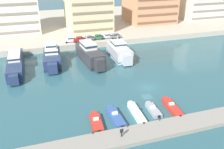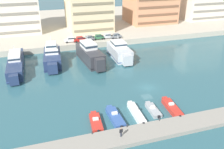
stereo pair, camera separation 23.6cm
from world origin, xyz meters
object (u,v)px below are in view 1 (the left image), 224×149
(car_green_center_left, at_px, (98,37))
(car_grey_center_right, at_px, (115,36))
(motorboat_blue_left, at_px, (115,117))
(motorboat_white_mid_left, at_px, (136,113))
(yacht_navy_left, at_px, (52,57))
(pedestrian_mid_deck, at_px, (122,131))
(car_silver_center, at_px, (107,36))
(yacht_navy_far_left, at_px, (15,64))
(motorboat_red_center, at_px, (172,107))
(car_red_left, at_px, (79,39))
(motorboat_red_far_left, at_px, (96,122))
(car_grey_mid_left, at_px, (88,38))
(yacht_silver_center_left, at_px, (119,51))
(motorboat_grey_center_left, at_px, (153,110))
(car_white_far_left, at_px, (70,40))
(yacht_charcoal_mid_left, at_px, (90,54))

(car_green_center_left, bearing_deg, car_grey_center_right, -6.37)
(motorboat_blue_left, distance_m, motorboat_white_mid_left, 4.46)
(yacht_navy_left, xyz_separation_m, pedestrian_mid_deck, (7.53, -39.32, -0.38))
(yacht_navy_left, xyz_separation_m, car_silver_center, (21.31, 14.03, 0.74))
(yacht_navy_far_left, xyz_separation_m, yacht_navy_left, (10.33, 1.02, 0.48))
(motorboat_red_center, bearing_deg, car_red_left, 102.11)
(yacht_navy_far_left, height_order, motorboat_white_mid_left, yacht_navy_far_left)
(yacht_navy_left, relative_size, car_grey_center_right, 4.04)
(motorboat_red_far_left, bearing_deg, car_grey_mid_left, 78.44)
(yacht_silver_center_left, distance_m, car_red_left, 17.58)
(yacht_navy_far_left, height_order, car_grey_center_right, yacht_navy_far_left)
(motorboat_red_far_left, relative_size, car_grey_mid_left, 1.62)
(motorboat_blue_left, distance_m, car_silver_center, 48.84)
(yacht_navy_left, relative_size, motorboat_red_center, 2.15)
(motorboat_blue_left, bearing_deg, motorboat_grey_center_left, 1.46)
(yacht_silver_center_left, xyz_separation_m, car_white_far_left, (-13.15, 14.86, 0.88))
(car_grey_mid_left, distance_m, pedestrian_mid_deck, 53.28)
(yacht_charcoal_mid_left, relative_size, motorboat_white_mid_left, 2.16)
(car_grey_mid_left, xyz_separation_m, car_grey_center_right, (10.10, -0.34, 0.00))
(motorboat_blue_left, bearing_deg, car_white_far_left, 91.13)
(motorboat_white_mid_left, bearing_deg, motorboat_grey_center_left, 2.29)
(yacht_charcoal_mid_left, height_order, car_silver_center, yacht_charcoal_mid_left)
(motorboat_grey_center_left, height_order, motorboat_red_center, motorboat_red_center)
(yacht_charcoal_mid_left, bearing_deg, yacht_navy_left, 169.25)
(yacht_silver_center_left, bearing_deg, yacht_navy_far_left, 179.60)
(car_white_far_left, relative_size, car_grey_mid_left, 1.00)
(motorboat_red_far_left, relative_size, car_red_left, 1.59)
(motorboat_blue_left, height_order, car_grey_mid_left, car_grey_mid_left)
(yacht_silver_center_left, bearing_deg, car_white_far_left, 131.52)
(yacht_charcoal_mid_left, xyz_separation_m, motorboat_blue_left, (-2.47, -30.97, -1.94))
(yacht_navy_left, xyz_separation_m, motorboat_grey_center_left, (16.78, -32.85, -1.82))
(motorboat_red_far_left, xyz_separation_m, car_red_left, (6.21, 46.69, 2.51))
(motorboat_blue_left, bearing_deg, car_grey_center_right, 71.17)
(yacht_navy_far_left, xyz_separation_m, motorboat_blue_left, (18.87, -32.03, -1.23))
(motorboat_blue_left, bearing_deg, car_grey_mid_left, 83.06)
(motorboat_white_mid_left, bearing_deg, motorboat_red_center, -2.82)
(car_grey_center_right, bearing_deg, car_green_center_left, 173.63)
(yacht_navy_far_left, relative_size, pedestrian_mid_deck, 12.84)
(car_grey_mid_left, height_order, car_silver_center, same)
(yacht_charcoal_mid_left, xyz_separation_m, motorboat_white_mid_left, (1.99, -30.91, -1.94))
(yacht_navy_left, distance_m, car_green_center_left, 22.62)
(yacht_navy_left, distance_m, pedestrian_mid_deck, 40.03)
(motorboat_grey_center_left, distance_m, car_silver_center, 47.16)
(motorboat_white_mid_left, xyz_separation_m, motorboat_grey_center_left, (3.78, 0.15, -0.11))
(yacht_silver_center_left, relative_size, motorboat_grey_center_left, 2.64)
(yacht_charcoal_mid_left, height_order, car_white_far_left, yacht_charcoal_mid_left)
(yacht_navy_left, relative_size, pedestrian_mid_deck, 9.70)
(motorboat_red_center, height_order, pedestrian_mid_deck, pedestrian_mid_deck)
(motorboat_grey_center_left, bearing_deg, yacht_silver_center_left, 82.80)
(motorboat_blue_left, distance_m, car_grey_center_right, 48.91)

